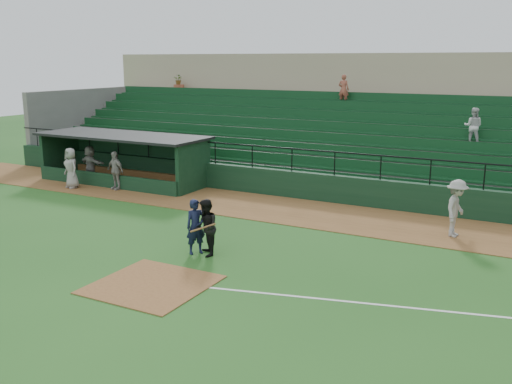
% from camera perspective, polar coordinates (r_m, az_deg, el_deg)
% --- Properties ---
extents(ground, '(90.00, 90.00, 0.00)m').
position_cam_1_polar(ground, '(16.92, -8.14, -7.98)').
color(ground, '#23571C').
rests_on(ground, ground).
extents(warning_track, '(40.00, 4.00, 0.03)m').
position_cam_1_polar(warning_track, '(23.50, 3.48, -1.85)').
color(warning_track, brown).
rests_on(warning_track, ground).
extents(home_plate_dirt, '(3.00, 3.00, 0.03)m').
position_cam_1_polar(home_plate_dirt, '(16.18, -10.26, -8.99)').
color(home_plate_dirt, brown).
rests_on(home_plate_dirt, ground).
extents(foul_line, '(17.49, 4.44, 0.01)m').
position_cam_1_polar(foul_line, '(15.16, 20.63, -11.24)').
color(foul_line, white).
rests_on(foul_line, ground).
extents(stadium_structure, '(38.00, 13.08, 6.40)m').
position_cam_1_polar(stadium_structure, '(30.84, 10.21, 5.83)').
color(stadium_structure, black).
rests_on(stadium_structure, ground).
extents(dugout, '(8.90, 3.20, 2.42)m').
position_cam_1_polar(dugout, '(29.76, -12.48, 3.59)').
color(dugout, black).
rests_on(dugout, ground).
extents(batter_at_plate, '(1.15, 0.77, 1.76)m').
position_cam_1_polar(batter_at_plate, '(18.25, -5.97, -3.43)').
color(batter_at_plate, black).
rests_on(batter_at_plate, ground).
extents(umpire, '(1.09, 1.11, 1.80)m').
position_cam_1_polar(umpire, '(18.03, -4.99, -3.55)').
color(umpire, black).
rests_on(umpire, ground).
extents(runner, '(0.86, 1.36, 2.00)m').
position_cam_1_polar(runner, '(20.95, 19.21, -1.53)').
color(runner, '#9F9A95').
rests_on(runner, warning_track).
extents(dugout_player_a, '(1.12, 0.62, 1.82)m').
position_cam_1_polar(dugout_player_a, '(27.87, -13.76, 2.08)').
color(dugout_player_a, '#9C9892').
rests_on(dugout_player_a, warning_track).
extents(dugout_player_b, '(1.08, 0.86, 1.92)m').
position_cam_1_polar(dugout_player_b, '(28.80, -17.82, 2.28)').
color(dugout_player_b, '#99948F').
rests_on(dugout_player_b, warning_track).
extents(dugout_player_c, '(1.73, 0.81, 1.80)m').
position_cam_1_polar(dugout_player_c, '(30.10, -16.06, 2.72)').
color(dugout_player_c, gray).
rests_on(dugout_player_c, warning_track).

